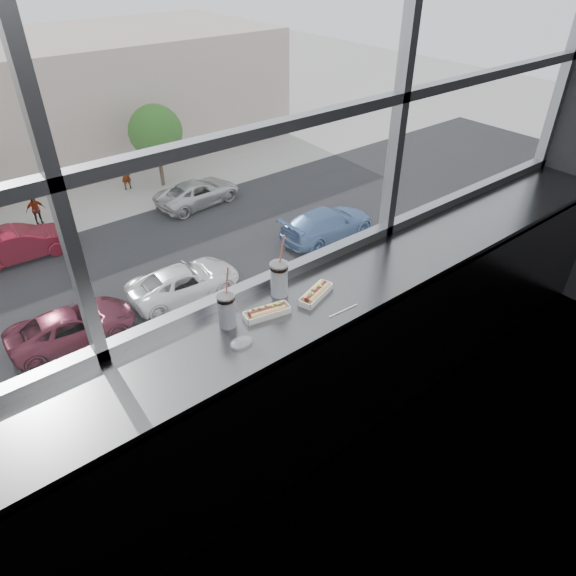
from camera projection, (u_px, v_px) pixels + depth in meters
wall_back_lower at (270, 354)px, 3.30m from camera, size 6.00×0.00×6.00m
window_glass at (259, 63)px, 2.32m from camera, size 6.00×0.00×6.00m
window_mullions at (262, 64)px, 2.30m from camera, size 6.00×0.08×2.40m
counter at (298, 310)px, 2.83m from camera, size 6.00×0.55×0.06m
counter_fascia at (325, 403)px, 2.96m from camera, size 6.00×0.04×1.04m
hotdog_tray_left at (267, 312)px, 2.73m from camera, size 0.27×0.13×0.06m
hotdog_tray_right at (316, 293)px, 2.87m from camera, size 0.27×0.16×0.06m
soda_cup_left at (226, 308)px, 2.61m from camera, size 0.10×0.10×0.37m
soda_cup_right at (279, 278)px, 2.84m from camera, size 0.11×0.11×0.39m
loose_straw at (343, 311)px, 2.77m from camera, size 0.20×0.02×0.01m
wrapper at (242, 342)px, 2.54m from camera, size 0.11×0.08×0.03m
plaza_near at (128, 529)px, 14.37m from camera, size 50.00×14.00×0.04m
street_asphalt at (4, 310)px, 22.72m from camera, size 80.00×10.00×0.06m
car_near_e at (328, 219)px, 27.52m from camera, size 2.72×6.48×2.16m
car_near_c at (71, 321)px, 20.51m from camera, size 2.58×5.67×1.85m
car_far_c at (198, 189)px, 31.00m from camera, size 3.01×6.10×1.96m
car_far_b at (18, 239)px, 25.64m from camera, size 3.06×6.83×2.24m
car_near_d at (184, 277)px, 23.12m from camera, size 2.69×5.82×1.90m
pedestrian_c at (35, 207)px, 28.82m from camera, size 0.93×0.70×2.10m
pedestrian_d at (125, 174)px, 32.82m from camera, size 0.94×0.70×2.10m
tree_right at (156, 132)px, 31.94m from camera, size 3.36×3.36×5.25m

